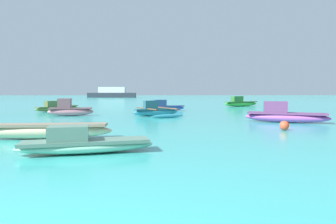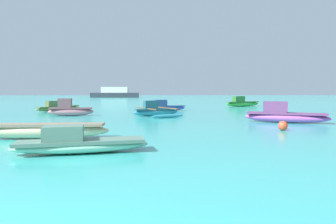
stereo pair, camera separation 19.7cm
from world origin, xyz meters
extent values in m
ellipsoid|color=#86CAAB|center=(0.33, 5.42, 0.15)|extent=(3.19, 1.33, 0.31)
cube|color=slate|center=(0.33, 5.42, 0.27)|extent=(2.94, 1.25, 0.08)
cube|color=slate|center=(-0.05, 5.34, 0.47)|extent=(0.97, 0.77, 0.34)
ellipsoid|color=#A850A8|center=(7.93, 11.97, 0.23)|extent=(3.69, 2.25, 0.46)
cube|color=#693969|center=(7.93, 11.97, 0.42)|extent=(3.41, 2.10, 0.08)
cube|color=#693969|center=(7.51, 12.16, 0.71)|extent=(1.22, 1.03, 0.50)
ellipsoid|color=#BB7480|center=(-3.03, 16.15, 0.24)|extent=(2.65, 0.80, 0.49)
cube|color=#734C53|center=(-3.03, 16.15, 0.45)|extent=(2.44, 0.76, 0.08)
cube|color=#734C53|center=(-3.35, 16.12, 0.76)|extent=(0.77, 0.54, 0.54)
ellipsoid|color=beige|center=(-1.47, 7.58, 0.23)|extent=(4.16, 0.74, 0.46)
cube|color=gray|center=(-1.47, 7.58, 0.42)|extent=(3.83, 0.71, 0.08)
ellipsoid|color=#89AC55|center=(-5.26, 20.81, 0.18)|extent=(2.33, 3.88, 0.36)
cube|color=#586B3B|center=(-5.26, 20.81, 0.32)|extent=(2.16, 3.57, 0.08)
cube|color=#586B3B|center=(-5.50, 20.35, 0.56)|extent=(0.89, 1.21, 0.40)
ellipsoid|color=green|center=(10.21, 27.12, 0.23)|extent=(3.96, 2.50, 0.47)
cube|color=#2E6E30|center=(10.21, 27.12, 0.43)|extent=(3.65, 2.32, 0.08)
cube|color=#2E6E30|center=(9.76, 26.88, 0.73)|extent=(1.28, 1.02, 0.52)
ellipsoid|color=teal|center=(1.97, 15.91, 0.21)|extent=(2.73, 1.59, 0.43)
cube|color=#255864|center=(1.97, 15.91, 0.39)|extent=(2.52, 1.48, 0.08)
cube|color=#255864|center=(1.65, 15.77, 0.67)|extent=(0.87, 0.69, 0.47)
cylinder|color=brown|center=(2.54, 16.17, 0.45)|extent=(1.27, 2.65, 0.07)
cylinder|color=brown|center=(1.40, 15.65, 0.45)|extent=(1.27, 2.65, 0.07)
ellipsoid|color=teal|center=(1.37, 17.22, 0.10)|extent=(1.80, 0.97, 0.20)
ellipsoid|color=teal|center=(2.57, 14.60, 0.10)|extent=(1.80, 0.97, 0.20)
ellipsoid|color=#4571D5|center=(2.58, 20.24, 0.20)|extent=(3.26, 1.99, 0.40)
cube|color=#334B82|center=(2.58, 20.24, 0.36)|extent=(3.01, 1.86, 0.08)
cube|color=#334B82|center=(2.21, 20.06, 0.62)|extent=(1.07, 0.88, 0.44)
sphere|color=#E54C2D|center=(6.64, 9.24, 0.18)|extent=(0.35, 0.35, 0.35)
cube|color=#2D333D|center=(-8.66, 72.52, 0.58)|extent=(11.61, 2.55, 1.16)
cube|color=white|center=(-8.66, 72.52, 1.86)|extent=(6.38, 2.17, 1.39)
camera|label=1|loc=(1.92, -1.47, 1.41)|focal=32.00mm
camera|label=2|loc=(2.12, -1.48, 1.41)|focal=32.00mm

